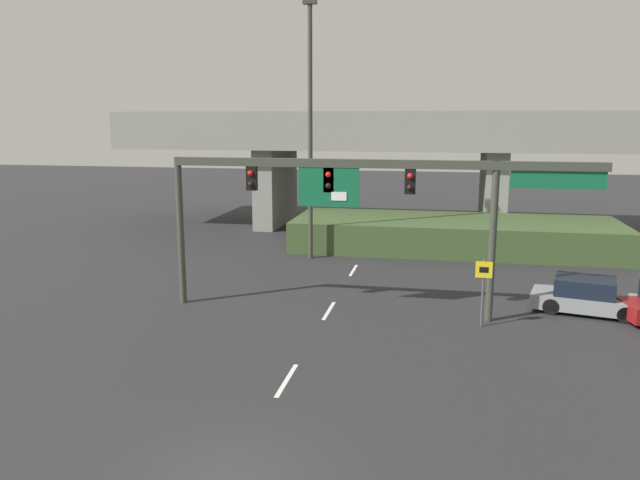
# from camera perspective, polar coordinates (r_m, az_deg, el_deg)

# --- Properties ---
(ground_plane) EXTENTS (160.00, 160.00, 0.00)m
(ground_plane) POSITION_cam_1_polar(r_m,az_deg,el_deg) (14.47, -8.38, -20.57)
(ground_plane) COLOR #262628
(lane_markings) EXTENTS (0.14, 36.72, 0.01)m
(lane_markings) POSITION_cam_1_polar(r_m,az_deg,el_deg) (28.33, 2.08, -4.42)
(lane_markings) COLOR silver
(lane_markings) RESTS_ON ground
(signal_gantry) EXTENTS (16.38, 0.44, 6.04)m
(signal_gantry) POSITION_cam_1_polar(r_m,az_deg,el_deg) (23.82, 3.91, 4.68)
(signal_gantry) COLOR #383D33
(signal_gantry) RESTS_ON ground
(speed_limit_sign) EXTENTS (0.60, 0.11, 2.52)m
(speed_limit_sign) POSITION_cam_1_polar(r_m,az_deg,el_deg) (23.54, 14.69, -3.88)
(speed_limit_sign) COLOR #4C4C4C
(speed_limit_sign) RESTS_ON ground
(highway_light_pole_near) EXTENTS (0.70, 0.36, 13.53)m
(highway_light_pole_near) POSITION_cam_1_polar(r_m,az_deg,el_deg) (33.51, -0.90, 10.34)
(highway_light_pole_near) COLOR #383D33
(highway_light_pole_near) RESTS_ON ground
(overpass_bridge) EXTENTS (35.78, 9.08, 8.00)m
(overpass_bridge) POSITION_cam_1_polar(r_m,az_deg,el_deg) (43.79, 5.63, 8.59)
(overpass_bridge) COLOR gray
(overpass_bridge) RESTS_ON ground
(grass_embankment) EXTENTS (18.63, 6.49, 1.77)m
(grass_embankment) POSITION_cam_1_polar(r_m,az_deg,el_deg) (37.32, 12.16, 0.51)
(grass_embankment) COLOR #384C28
(grass_embankment) RESTS_ON ground
(parked_sedan_near_right) EXTENTS (4.59, 2.81, 1.40)m
(parked_sedan_near_right) POSITION_cam_1_polar(r_m,az_deg,el_deg) (26.86, 23.25, -4.78)
(parked_sedan_near_right) COLOR gray
(parked_sedan_near_right) RESTS_ON ground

